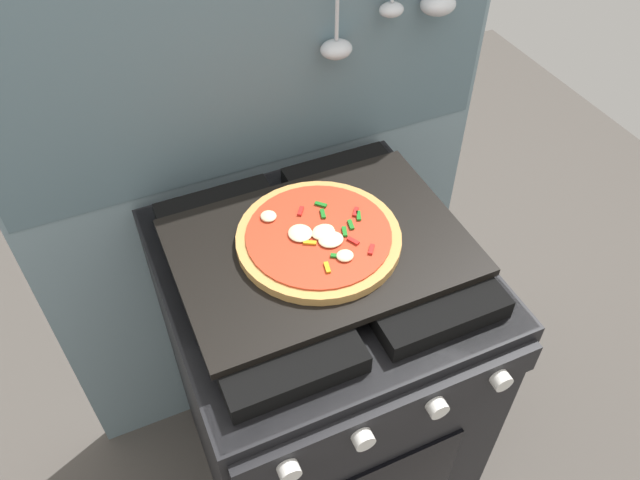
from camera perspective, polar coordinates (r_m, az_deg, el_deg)
ground_plane at (r=1.93m, az=0.00°, el=-19.64°), size 4.00×4.00×0.00m
kitchen_backsplash at (r=1.48m, az=-5.19°, el=4.75°), size 1.10×0.09×1.55m
stove at (r=1.53m, az=0.03°, el=-12.62°), size 0.60×0.64×0.90m
baking_tray at (r=1.17m, az=0.00°, el=-0.62°), size 0.54×0.38×0.02m
pizza_left at (r=1.16m, az=0.03°, el=0.28°), size 0.31×0.31×0.03m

